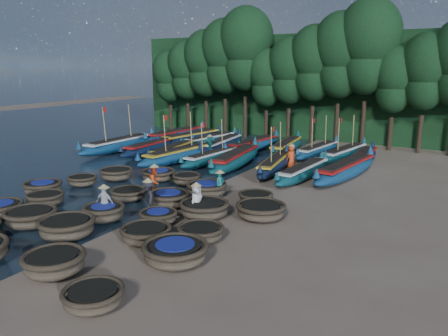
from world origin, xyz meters
The scene contains 61 objects.
ground centered at (0.00, 0.00, 0.00)m, with size 120.00×120.00×0.00m, color #7C6D5A.
foliage_wall centered at (0.00, 23.50, 5.00)m, with size 40.00×3.00×10.00m, color black.
coracle_3 centered at (1.25, -9.65, 0.46)m, with size 2.22×2.22×0.81m.
coracle_4 centered at (3.96, -10.47, 0.36)m, with size 2.01×2.01×0.63m.
coracle_5 centered at (-5.83, -6.97, 0.42)m, with size 2.41×2.41×0.73m.
coracle_6 centered at (-3.50, -7.03, 0.46)m, with size 2.60×2.60×0.81m.
coracle_7 centered at (-1.06, -7.14, 0.49)m, with size 2.37×2.37×0.85m.
coracle_8 centered at (2.10, -5.86, 0.40)m, with size 2.22×2.22×0.69m.
coracle_9 centered at (4.31, -6.88, 0.46)m, with size 2.55×2.55×0.80m.
coracle_10 centered at (-7.25, -3.50, 0.43)m, with size 2.30×2.30×0.75m.
coracle_11 centered at (-5.42, -4.77, 0.40)m, with size 1.98×1.98×0.70m.
coracle_12 centered at (-1.20, -4.90, 0.45)m, with size 2.03×2.03×0.77m.
coracle_13 centered at (1.23, -3.97, 0.38)m, with size 1.85×1.85×0.65m.
coracle_14 centered at (3.94, -4.60, 0.37)m, with size 2.14×2.14×0.65m.
coracle_15 centered at (-6.72, -1.13, 0.37)m, with size 1.99×1.99×0.64m.
coracle_16 centered at (-2.43, -1.90, 0.37)m, with size 2.35×2.35×0.64m.
coracle_17 centered at (0.15, -1.77, 0.47)m, with size 2.19×2.19×0.81m.
coracle_18 centered at (2.52, -2.14, 0.45)m, with size 2.67×2.67×0.79m.
coracle_19 centered at (4.95, -1.03, 0.44)m, with size 2.38×2.38×0.77m.
coracle_20 centered at (-5.90, 0.87, 0.44)m, with size 2.31×2.31×0.77m.
coracle_21 centered at (-3.58, 2.10, 0.41)m, with size 2.32×2.32×0.71m.
coracle_22 centered at (-1.50, 2.20, 0.39)m, with size 2.12×2.12×0.69m.
coracle_23 centered at (0.78, 0.85, 0.44)m, with size 2.26×2.26×0.76m.
coracle_24 centered at (3.77, 0.83, 0.38)m, with size 2.17×2.17×0.66m.
long_boat_0 centered at (-12.43, 8.05, 0.61)m, with size 1.59×9.05×3.84m.
long_boat_1 centered at (-9.56, 8.82, 0.54)m, with size 1.85×8.09×1.43m.
long_boat_2 centered at (-7.13, 8.39, 0.52)m, with size 2.56×7.71×1.37m.
long_boat_3 centered at (-5.62, 7.16, 0.58)m, with size 2.39×8.62×3.68m.
long_boat_4 centered at (-3.21, 7.96, 0.51)m, with size 1.87×7.48×3.19m.
long_boat_5 centered at (-1.26, 7.92, 0.60)m, with size 2.72×8.95×1.59m.
long_boat_6 centered at (1.71, 7.97, 0.52)m, with size 2.58×7.60×3.27m.
long_boat_7 centered at (4.10, 7.02, 0.51)m, with size 1.89×7.60×1.34m.
long_boat_8 centered at (6.36, 8.60, 0.60)m, with size 2.72×8.92×1.58m.
long_boat_9 centered at (-11.25, 14.49, 0.61)m, with size 1.90×9.11×1.60m.
long_boat_10 centered at (-9.20, 14.01, 0.58)m, with size 2.75×8.64×1.54m.
long_boat_11 centered at (-7.25, 14.09, 0.52)m, with size 2.40×7.69×1.37m.
long_boat_12 centered at (-5.17, 12.66, 0.56)m, with size 2.31×8.28×1.46m.
long_boat_13 centered at (-2.72, 13.59, 0.57)m, with size 2.24×8.43×1.49m.
long_boat_14 centered at (-0.07, 14.45, 0.55)m, with size 2.38×8.15×1.44m.
long_boat_15 centered at (2.61, 14.42, 0.50)m, with size 2.17×7.42×3.17m.
long_boat_16 centered at (4.80, 14.05, 0.53)m, with size 2.59×7.84×3.37m.
long_boat_17 centered at (6.39, 13.11, 0.51)m, with size 1.50×7.59×1.34m.
fisherman_0 centered at (2.15, -2.23, 0.87)m, with size 0.54×0.80×1.81m.
fisherman_1 centered at (1.58, 0.91, 0.87)m, with size 0.52×0.62×1.69m.
fisherman_2 centered at (-1.56, -0.72, 0.93)m, with size 0.71×0.89×1.97m.
fisherman_3 centered at (0.18, -3.35, 0.93)m, with size 1.28×1.31×2.00m.
fisherman_4 centered at (-1.44, -4.57, 0.86)m, with size 0.96×0.52×1.77m.
fisherman_5 centered at (-4.57, 9.77, 0.90)m, with size 1.40×1.58×1.94m.
fisherman_6 centered at (2.28, 9.52, 0.89)m, with size 0.73×0.93×1.86m.
tree_0 centered at (-16.00, 20.00, 5.97)m, with size 3.68×3.68×8.68m.
tree_1 centered at (-13.70, 20.00, 6.65)m, with size 4.09×4.09×9.65m.
tree_2 centered at (-11.40, 20.00, 7.32)m, with size 4.51×4.51×10.63m.
tree_3 centered at (-9.10, 20.00, 8.00)m, with size 4.92×4.92×11.60m.
tree_4 centered at (-6.80, 20.00, 8.67)m, with size 5.34×5.34×12.58m.
tree_5 centered at (-4.50, 20.00, 5.97)m, with size 3.68×3.68×8.68m.
tree_6 centered at (-2.20, 20.00, 6.65)m, with size 4.09×4.09×9.65m.
tree_7 centered at (0.10, 20.00, 7.32)m, with size 4.51×4.51×10.63m.
tree_8 centered at (2.40, 20.00, 8.00)m, with size 4.92×4.92×11.60m.
tree_9 centered at (4.70, 20.00, 8.67)m, with size 5.34×5.34×12.58m.
tree_10 centered at (7.00, 20.00, 5.97)m, with size 3.68×3.68×8.68m.
tree_11 centered at (9.30, 20.00, 6.65)m, with size 4.09×4.09×9.65m.
Camera 1 is at (13.16, -18.64, 7.02)m, focal length 35.00 mm.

